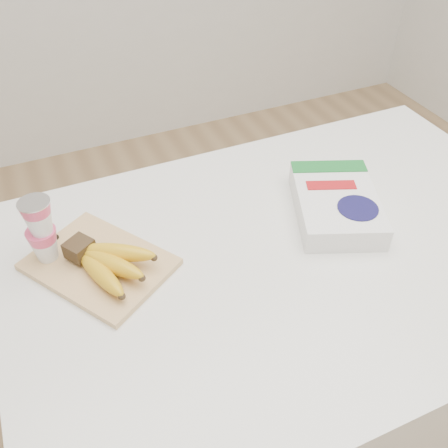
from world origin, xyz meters
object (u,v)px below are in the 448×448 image
object	(u,v)px
table	(281,367)
bananas	(106,262)
cereal_box	(336,204)
yogurt_stack	(41,229)
cutting_board	(99,264)

from	to	relation	value
table	bananas	size ratio (longest dim) A/B	6.40
table	cereal_box	bearing A→B (deg)	24.35
table	yogurt_stack	world-z (taller)	yogurt_stack
cutting_board	yogurt_stack	world-z (taller)	yogurt_stack
table	bananas	xyz separation A→B (m)	(-0.37, 0.08, 0.48)
cutting_board	table	bearing A→B (deg)	-48.15
cutting_board	cereal_box	size ratio (longest dim) A/B	0.89
table	yogurt_stack	bearing A→B (deg)	161.57
bananas	yogurt_stack	xyz separation A→B (m)	(-0.10, 0.08, 0.05)
table	cutting_board	size ratio (longest dim) A/B	4.51
bananas	cutting_board	bearing A→B (deg)	111.54
cutting_board	bananas	world-z (taller)	bananas
yogurt_stack	table	bearing A→B (deg)	-18.43
bananas	cereal_box	bearing A→B (deg)	-2.14
cutting_board	cereal_box	world-z (taller)	cereal_box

